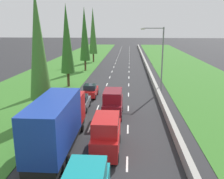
{
  "coord_description": "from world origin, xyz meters",
  "views": [
    {
      "loc": [
        1.79,
        -0.46,
        9.08
      ],
      "look_at": [
        -0.54,
        33.25,
        0.63
      ],
      "focal_mm": 40.55,
      "sensor_mm": 36.0,
      "label": 1
    }
  ],
  "objects": [
    {
      "name": "lane_markings",
      "position": [
        0.0,
        60.0,
        0.01
      ],
      "size": [
        3.64,
        116.0,
        0.01
      ],
      "color": "white",
      "rests_on": "ground"
    },
    {
      "name": "grey_hatchback_left_lane",
      "position": [
        -3.55,
        26.27,
        0.84
      ],
      "size": [
        1.74,
        3.9,
        1.72
      ],
      "color": "slate",
      "rests_on": "ground"
    },
    {
      "name": "grass_verge_right",
      "position": [
        14.35,
        60.0,
        0.02
      ],
      "size": [
        14.0,
        140.0,
        0.04
      ],
      "primitive_type": "cube",
      "color": "#387528",
      "rests_on": "ground"
    },
    {
      "name": "red_van_centre_lane",
      "position": [
        0.2,
        16.64,
        1.4
      ],
      "size": [
        1.96,
        4.9,
        2.82
      ],
      "color": "red",
      "rests_on": "ground"
    },
    {
      "name": "poplar_tree_second",
      "position": [
        -6.77,
        22.91,
        7.3
      ],
      "size": [
        2.11,
        2.11,
        12.5
      ],
      "color": "#4C3823",
      "rests_on": "ground"
    },
    {
      "name": "median_barrier",
      "position": [
        5.7,
        60.0,
        0.42
      ],
      "size": [
        0.44,
        120.0,
        0.85
      ],
      "primitive_type": "cube",
      "color": "#9E9B93",
      "rests_on": "ground"
    },
    {
      "name": "maroon_van_centre_lane",
      "position": [
        0.17,
        24.36,
        1.4
      ],
      "size": [
        1.96,
        4.9,
        2.82
      ],
      "color": "maroon",
      "rests_on": "ground"
    },
    {
      "name": "blue_box_truck_left_lane",
      "position": [
        -3.42,
        16.71,
        2.18
      ],
      "size": [
        2.46,
        9.4,
        4.18
      ],
      "color": "black",
      "rests_on": "ground"
    },
    {
      "name": "poplar_tree_fourth",
      "position": [
        -7.42,
        51.71,
        7.57
      ],
      "size": [
        2.13,
        2.13,
        13.04
      ],
      "color": "#4C3823",
      "rests_on": "ground"
    },
    {
      "name": "red_hatchback_left_lane",
      "position": [
        -3.27,
        31.53,
        0.84
      ],
      "size": [
        1.74,
        3.9,
        1.72
      ],
      "color": "red",
      "rests_on": "ground"
    },
    {
      "name": "street_light_mast",
      "position": [
        6.0,
        34.91,
        5.23
      ],
      "size": [
        3.2,
        0.28,
        9.0
      ],
      "color": "gray",
      "rests_on": "ground"
    },
    {
      "name": "poplar_tree_fifth",
      "position": [
        -7.62,
        65.28,
        7.93
      ],
      "size": [
        2.14,
        2.14,
        13.75
      ],
      "color": "#4C3823",
      "rests_on": "ground"
    },
    {
      "name": "grass_verge_left",
      "position": [
        -12.65,
        60.0,
        0.02
      ],
      "size": [
        14.0,
        140.0,
        0.04
      ],
      "primitive_type": "cube",
      "color": "#387528",
      "rests_on": "ground"
    },
    {
      "name": "poplar_tree_third",
      "position": [
        -7.57,
        37.22,
        7.26
      ],
      "size": [
        2.11,
        2.11,
        12.42
      ],
      "color": "#4C3823",
      "rests_on": "ground"
    },
    {
      "name": "ground_plane",
      "position": [
        0.0,
        60.0,
        0.0
      ],
      "size": [
        300.0,
        300.0,
        0.0
      ],
      "primitive_type": "plane",
      "color": "#28282B",
      "rests_on": "ground"
    }
  ]
}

